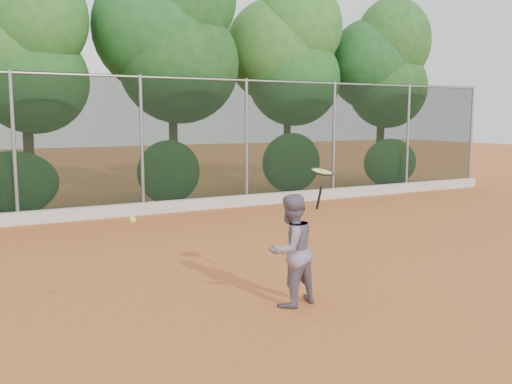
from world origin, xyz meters
TOP-DOWN VIEW (x-y plane):
  - ground at (0.00, 0.00)m, footprint 80.00×80.00m
  - concrete_curb at (0.00, 6.82)m, footprint 24.00×0.20m
  - tennis_player at (-0.53, -0.91)m, footprint 0.82×0.70m
  - chainlink_fence at (-0.00, 7.00)m, footprint 24.09×0.09m
  - foliage_backdrop at (-0.55, 8.98)m, footprint 23.70×3.63m
  - tennis_racket at (-0.10, -0.97)m, footprint 0.37×0.37m
  - tennis_ball_in_flight at (-2.79, -1.48)m, footprint 0.07×0.07m

SIDE VIEW (x-z plane):
  - ground at x=0.00m, z-range 0.00..0.00m
  - concrete_curb at x=0.00m, z-range 0.00..0.30m
  - tennis_player at x=-0.53m, z-range 0.00..1.48m
  - tennis_ball_in_flight at x=-2.79m, z-range 1.40..1.47m
  - tennis_racket at x=-0.10m, z-range 1.43..2.00m
  - chainlink_fence at x=0.00m, z-range 0.11..3.61m
  - foliage_backdrop at x=-0.55m, z-range 0.63..8.18m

